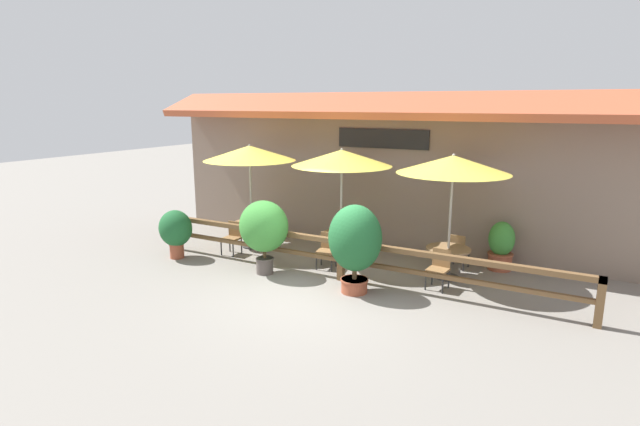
% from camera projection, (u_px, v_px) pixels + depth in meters
% --- Properties ---
extents(ground_plane, '(60.00, 60.00, 0.00)m').
position_uv_depth(ground_plane, '(319.00, 295.00, 10.44)').
color(ground_plane, gray).
extents(building_facade, '(14.28, 1.49, 4.23)m').
position_uv_depth(building_facade, '(391.00, 170.00, 13.49)').
color(building_facade, gray).
rests_on(building_facade, ground).
extents(patio_railing, '(10.40, 0.14, 0.95)m').
position_uv_depth(patio_railing, '(341.00, 250.00, 11.19)').
color(patio_railing, brown).
rests_on(patio_railing, ground).
extents(patio_umbrella_near, '(2.49, 2.49, 2.85)m').
position_uv_depth(patio_umbrella_near, '(250.00, 153.00, 13.39)').
color(patio_umbrella_near, '#B7B2A8').
rests_on(patio_umbrella_near, ground).
extents(dining_table_near, '(1.00, 1.00, 0.71)m').
position_uv_depth(dining_table_near, '(252.00, 227.00, 13.83)').
color(dining_table_near, olive).
rests_on(dining_table_near, ground).
extents(chair_near_streetside, '(0.44, 0.44, 0.86)m').
position_uv_depth(chair_near_streetside, '(232.00, 236.00, 13.21)').
color(chair_near_streetside, olive).
rests_on(chair_near_streetside, ground).
extents(chair_near_wallside, '(0.42, 0.42, 0.86)m').
position_uv_depth(chair_near_wallside, '(266.00, 224.00, 14.55)').
color(chair_near_wallside, olive).
rests_on(chair_near_wallside, ground).
extents(patio_umbrella_middle, '(2.49, 2.49, 2.85)m').
position_uv_depth(patio_umbrella_middle, '(342.00, 158.00, 12.22)').
color(patio_umbrella_middle, '#B7B2A8').
rests_on(patio_umbrella_middle, ground).
extents(dining_table_middle, '(1.00, 1.00, 0.71)m').
position_uv_depth(dining_table_middle, '(341.00, 238.00, 12.66)').
color(dining_table_middle, olive).
rests_on(dining_table_middle, ground).
extents(chair_middle_streetside, '(0.49, 0.49, 0.86)m').
position_uv_depth(chair_middle_streetside, '(327.00, 248.00, 12.09)').
color(chair_middle_streetside, olive).
rests_on(chair_middle_streetside, ground).
extents(chair_middle_wallside, '(0.46, 0.46, 0.86)m').
position_uv_depth(chair_middle_wallside, '(353.00, 235.00, 13.27)').
color(chair_middle_wallside, olive).
rests_on(chair_middle_wallside, ground).
extents(patio_umbrella_far, '(2.49, 2.49, 2.85)m').
position_uv_depth(patio_umbrella_far, '(453.00, 165.00, 10.93)').
color(patio_umbrella_far, '#B7B2A8').
rests_on(patio_umbrella_far, ground).
extents(dining_table_far, '(1.00, 1.00, 0.71)m').
position_uv_depth(dining_table_far, '(448.00, 254.00, 11.37)').
color(dining_table_far, olive).
rests_on(dining_table_far, ground).
extents(chair_far_streetside, '(0.46, 0.46, 0.86)m').
position_uv_depth(chair_far_streetside, '(439.00, 267.00, 10.74)').
color(chair_far_streetside, olive).
rests_on(chair_far_streetside, ground).
extents(chair_far_wallside, '(0.46, 0.46, 0.86)m').
position_uv_depth(chair_far_wallside, '(458.00, 249.00, 12.02)').
color(chair_far_wallside, olive).
rests_on(chair_far_wallside, ground).
extents(potted_plant_broad_leaf, '(1.17, 1.06, 1.75)m').
position_uv_depth(potted_plant_broad_leaf, '(264.00, 228.00, 11.54)').
color(potted_plant_broad_leaf, '#564C47').
rests_on(potted_plant_broad_leaf, ground).
extents(potted_plant_corner_fern, '(0.88, 0.79, 1.26)m').
position_uv_depth(potted_plant_corner_fern, '(176.00, 230.00, 12.80)').
color(potted_plant_corner_fern, '#9E4C33').
rests_on(potted_plant_corner_fern, ground).
extents(potted_plant_tall_tropical, '(1.14, 1.03, 1.90)m').
position_uv_depth(potted_plant_tall_tropical, '(355.00, 241.00, 10.37)').
color(potted_plant_tall_tropical, '#9E4C33').
rests_on(potted_plant_tall_tropical, ground).
extents(potted_plant_entrance_palm, '(0.61, 0.60, 1.19)m').
position_uv_depth(potted_plant_entrance_palm, '(501.00, 246.00, 11.93)').
color(potted_plant_entrance_palm, '#9E4C33').
rests_on(potted_plant_entrance_palm, ground).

